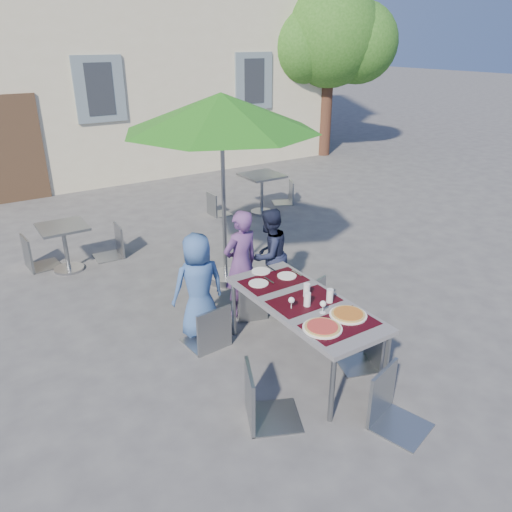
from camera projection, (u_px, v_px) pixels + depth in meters
ground at (309, 330)px, 6.02m from camera, size 90.00×90.00×0.00m
tree at (330, 37)px, 13.76m from camera, size 3.60×3.00×4.70m
dining_table at (304, 306)px, 5.16m from camera, size 0.80×1.85×0.76m
pizza_near_left at (322, 327)px, 4.64m from camera, size 0.37×0.37×0.03m
pizza_near_right at (348, 314)px, 4.86m from camera, size 0.37×0.37×0.03m
glassware at (313, 297)px, 5.06m from camera, size 0.48×0.42×0.15m
place_settings at (269, 277)px, 5.64m from camera, size 0.63×0.48×0.01m
child_0 at (198, 286)px, 5.72m from camera, size 0.65×0.46×1.26m
child_1 at (241, 264)px, 6.12m from camera, size 0.54×0.39×1.38m
child_2 at (269, 255)px, 6.55m from camera, size 0.68×0.51×1.25m
chair_0 at (208, 302)px, 5.47m from camera, size 0.47×0.48×0.99m
chair_1 at (251, 283)px, 6.10m from camera, size 0.46×0.47×0.84m
chair_2 at (308, 274)px, 6.08m from camera, size 0.55×0.55×1.01m
chair_3 at (262, 364)px, 4.36m from camera, size 0.62×0.62×1.06m
chair_4 at (369, 324)px, 5.19m from camera, size 0.49×0.48×0.86m
chair_5 at (397, 368)px, 4.34m from camera, size 0.56×0.57×1.03m
patio_umbrella at (221, 114)px, 6.29m from camera, size 2.57×2.57×2.62m
cafe_table_0 at (65, 241)px, 7.39m from camera, size 0.67×0.67×0.71m
bg_chair_l_0 at (31, 232)px, 7.41m from camera, size 0.48×0.48×1.00m
bg_chair_r_0 at (111, 223)px, 7.84m from camera, size 0.46×0.45×0.96m
cafe_table_1 at (262, 186)px, 9.81m from camera, size 0.74×0.74×0.79m
bg_chair_l_1 at (216, 191)px, 9.72m from camera, size 0.39×0.39×0.87m
bg_chair_r_1 at (287, 179)px, 10.43m from camera, size 0.53×0.53×0.90m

